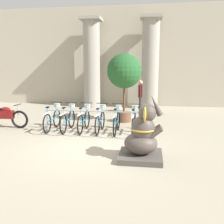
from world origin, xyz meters
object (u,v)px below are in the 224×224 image
Objects in this scene: bicycle_3 at (100,121)px; bicycle_4 at (117,121)px; bicycle_1 at (68,120)px; bicycle_5 at (134,122)px; bicycle_2 at (84,120)px; person_pedestrian at (140,93)px; motorcycle at (4,116)px; bicycle_0 at (53,119)px; elephant_statue at (143,137)px; potted_tree at (124,73)px.

bicycle_3 is 0.62m from bicycle_4.
bicycle_1 and bicycle_5 have the same top height.
bicycle_3 is (0.62, -0.03, 0.00)m from bicycle_2.
bicycle_2 is at bearing -115.06° from person_pedestrian.
bicycle_2 is 0.83× the size of motorcycle.
bicycle_0 is 4.36m from elephant_statue.
bicycle_5 is at bearing -1.31° from bicycle_3.
motorcycle is at bearing -142.04° from person_pedestrian.
person_pedestrian is (1.29, 4.13, 0.61)m from bicycle_3.
person_pedestrian is (5.19, 4.05, 0.57)m from motorcycle.
bicycle_1 is 0.99× the size of person_pedestrian.
bicycle_3 is at bearing -2.50° from bicycle_2.
potted_tree reaches higher than person_pedestrian.
bicycle_5 is 2.63m from potted_tree.
bicycle_2 is 1.25m from bicycle_4.
person_pedestrian is 2.54m from potted_tree.
bicycle_0 is at bearing -1.13° from motorcycle.
bicycle_2 is at bearing -0.52° from bicycle_0.
person_pedestrian is at bearing 80.79° from bicycle_4.
motorcycle is (-3.27, 0.05, 0.04)m from bicycle_2.
bicycle_2 is 0.99× the size of person_pedestrian.
bicycle_0 and bicycle_1 have the same top height.
person_pedestrian is 0.58× the size of potted_tree.
bicycle_4 is (1.24, -0.05, 0.00)m from bicycle_2.
bicycle_0 is at bearing 178.82° from bicycle_3.
bicycle_2 is at bearing -0.90° from motorcycle.
elephant_statue is 0.85× the size of motorcycle.
bicycle_0 is at bearing 143.54° from elephant_statue.
potted_tree is (4.58, 1.83, 1.65)m from motorcycle.
person_pedestrian is (0.05, 4.16, 0.61)m from bicycle_5.
person_pedestrian reaches higher than bicycle_0.
bicycle_4 is at bearing -1.30° from bicycle_0.
bicycle_1 is 0.98× the size of elephant_statue.
bicycle_0 and bicycle_2 have the same top height.
elephant_statue is at bearing -25.41° from motorcycle.
potted_tree is (1.30, 1.88, 1.69)m from bicycle_2.
elephant_statue reaches higher than motorcycle.
bicycle_1 is 0.62m from bicycle_2.
bicycle_1 is 1.00× the size of bicycle_4.
motorcycle is 1.19× the size of person_pedestrian.
bicycle_2 is 0.57× the size of potted_tree.
bicycle_4 and bicycle_5 have the same top height.
bicycle_5 is at bearing -0.94° from bicycle_4.
bicycle_0 is at bearing -127.71° from person_pedestrian.
bicycle_4 is at bearing 111.83° from elephant_statue.
bicycle_0 and bicycle_5 have the same top height.
motorcycle is at bearing 178.81° from bicycle_5.
bicycle_5 is at bearing 98.83° from elephant_statue.
bicycle_0 is 3.59m from potted_tree.
bicycle_1 is 1.87m from bicycle_4.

